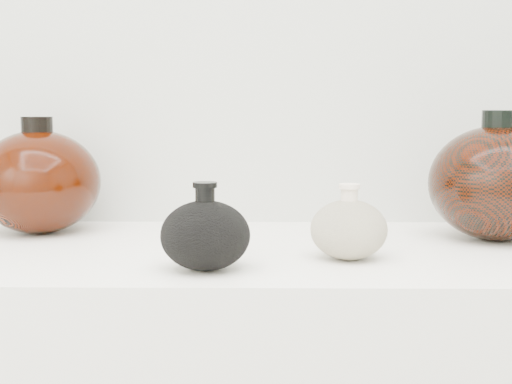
{
  "coord_description": "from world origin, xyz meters",
  "views": [
    {
      "loc": [
        0.05,
        -0.13,
        1.11
      ],
      "look_at": [
        0.04,
        0.92,
        0.99
      ],
      "focal_mm": 50.0,
      "sensor_mm": 36.0,
      "label": 1
    }
  ],
  "objects_px": {
    "black_gourd_vase": "(205,235)",
    "right_round_pot": "(497,183)",
    "left_round_pot": "(39,181)",
    "cream_gourd_vase": "(349,229)"
  },
  "relations": [
    {
      "from": "cream_gourd_vase",
      "to": "left_round_pot",
      "type": "relative_size",
      "value": 0.42
    },
    {
      "from": "left_round_pot",
      "to": "right_round_pot",
      "type": "height_order",
      "value": "right_round_pot"
    },
    {
      "from": "black_gourd_vase",
      "to": "left_round_pot",
      "type": "bearing_deg",
      "value": 137.88
    },
    {
      "from": "right_round_pot",
      "to": "left_round_pot",
      "type": "bearing_deg",
      "value": 175.82
    },
    {
      "from": "cream_gourd_vase",
      "to": "right_round_pot",
      "type": "xyz_separation_m",
      "value": [
        0.26,
        0.15,
        0.05
      ]
    },
    {
      "from": "black_gourd_vase",
      "to": "cream_gourd_vase",
      "type": "relative_size",
      "value": 1.07
    },
    {
      "from": "black_gourd_vase",
      "to": "right_round_pot",
      "type": "distance_m",
      "value": 0.51
    },
    {
      "from": "left_round_pot",
      "to": "black_gourd_vase",
      "type": "bearing_deg",
      "value": -42.12
    },
    {
      "from": "black_gourd_vase",
      "to": "left_round_pot",
      "type": "height_order",
      "value": "left_round_pot"
    },
    {
      "from": "black_gourd_vase",
      "to": "cream_gourd_vase",
      "type": "height_order",
      "value": "black_gourd_vase"
    }
  ]
}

